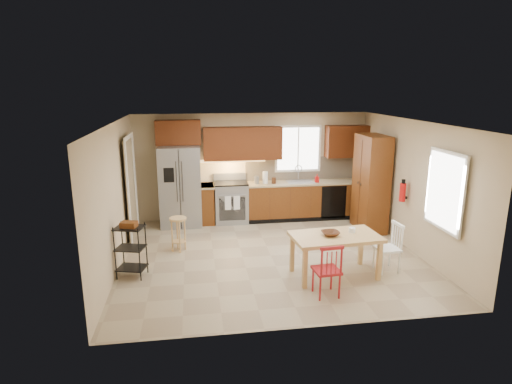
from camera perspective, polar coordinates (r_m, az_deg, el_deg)
The scene contains 33 objects.
floor at distance 8.17m, azimuth 2.00°, elevation -8.47°, with size 5.50×5.50×0.00m, color tan.
ceiling at distance 7.57m, azimuth 2.16°, elevation 9.28°, with size 5.50×5.00×0.02m, color silver.
wall_back at distance 10.19m, azimuth -0.49°, elevation 3.45°, with size 5.50×0.02×2.50m, color #CCB793.
wall_front at distance 5.45m, azimuth 6.90°, elevation -6.29°, with size 5.50×0.02×2.50m, color #CCB793.
wall_left at distance 7.77m, azimuth -18.29°, elevation -0.67°, with size 0.02×5.00×2.50m, color #CCB793.
wall_right at distance 8.70m, azimuth 20.19°, elevation 0.71°, with size 0.02×5.00×2.50m, color #CCB793.
refrigerator at distance 9.80m, azimuth -10.06°, elevation 0.77°, with size 0.92×0.75×1.82m, color gray.
range_stove at distance 10.00m, azimuth -3.35°, elevation -1.42°, with size 0.76×0.63×0.92m, color gray.
base_cabinet_narrow at distance 9.99m, azimuth -6.50°, elevation -1.57°, with size 0.30×0.60×0.90m, color brown.
base_cabinet_run at distance 10.34m, azimuth 6.86°, elevation -1.04°, with size 2.92×0.60×0.90m, color brown.
dishwasher at distance 10.23m, azimuth 10.31°, elevation -1.34°, with size 0.60×0.02×0.78m, color black.
backsplash at distance 10.44m, azimuth 6.56°, elevation 3.20°, with size 2.92×0.03×0.55m, color #C8B497.
upper_over_fridge at distance 9.80m, azimuth -10.34°, elevation 7.82°, with size 1.00×0.35×0.55m, color #55250E.
upper_left_block at distance 9.89m, azimuth -1.79°, elevation 6.50°, with size 1.80×0.35×0.75m, color #55250E.
upper_right_block at distance 10.48m, azimuth 12.00°, elevation 6.63°, with size 1.00×0.35×0.75m, color #55250E.
window_back at distance 10.31m, azimuth 5.62°, elevation 5.77°, with size 1.12×0.04×1.12m, color white.
sink at distance 10.19m, azimuth 5.89°, elevation 1.14°, with size 0.62×0.46×0.16m, color gray.
undercab_glow at distance 9.90m, azimuth -3.49°, elevation 4.17°, with size 1.60×0.30×0.01m, color #FFBF66.
soap_bottle at distance 10.17m, azimuth 8.13°, elevation 1.82°, with size 0.09×0.09×0.19m, color red.
paper_towel at distance 9.93m, azimuth 1.23°, elevation 1.93°, with size 0.12×0.12×0.28m, color white.
canister_steel at distance 9.91m, azimuth 0.08°, elevation 1.61°, with size 0.11×0.11×0.18m, color gray.
canister_wood at distance 9.95m, azimuth 2.39°, elevation 1.53°, with size 0.10×0.10×0.14m, color #4E2815.
pantry at distance 9.65m, azimuth 15.07°, elevation 1.14°, with size 0.50×0.95×2.10m, color brown.
fire_extinguisher at distance 8.81m, azimuth 18.96°, elevation -0.04°, with size 0.12×0.12×0.36m, color red.
window_right at distance 7.66m, azimuth 23.89°, elevation 0.15°, with size 0.04×1.02×1.32m, color white.
doorway at distance 9.05m, azimuth -16.36°, elevation 0.21°, with size 0.04×0.95×2.10m, color #8C7A59.
dining_table at distance 7.36m, azimuth 10.44°, elevation -8.37°, with size 1.45×0.81×0.70m, color tan, non-canonical shape.
chair_red at distance 6.66m, azimuth 9.39°, elevation -10.13°, with size 0.40×0.40×0.85m, color #A7191E, non-canonical shape.
chair_white at distance 7.73m, azimuth 17.09°, elevation -7.10°, with size 0.40×0.40×0.85m, color white, non-canonical shape.
table_bowl at distance 7.20m, azimuth 9.89°, elevation -5.77°, with size 0.29×0.29×0.07m, color #4E2815.
table_jar at distance 7.41m, azimuth 12.68°, elevation -5.12°, with size 0.10×0.10×0.11m, color white.
bar_stool at distance 8.42m, azimuth -10.29°, elevation -5.56°, with size 0.32×0.32×0.67m, color tan, non-canonical shape.
utility_cart at distance 7.47m, azimuth -16.35°, elevation -7.52°, with size 0.46×0.35×0.91m, color black, non-canonical shape.
Camera 1 is at (-1.39, -7.41, 3.14)m, focal length 30.00 mm.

